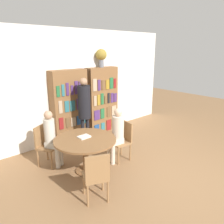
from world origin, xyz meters
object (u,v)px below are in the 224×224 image
chair_far_side (123,139)px  seated_reader_left (52,136)px  chair_left_side (45,143)px  seated_reader_right (116,132)px  flower_vase (101,56)px  bookshelf_right (102,101)px  reading_table (85,144)px  librarian_standing (84,105)px  bookshelf_left (70,107)px  chair_near_camera (96,175)px

chair_far_side → seated_reader_left: seated_reader_left is taller
seated_reader_left → chair_far_side: bearing=120.1°
chair_left_side → seated_reader_right: 1.58m
flower_vase → chair_far_side: flower_vase is taller
bookshelf_right → chair_far_side: (-0.75, -1.67, -0.48)m
reading_table → seated_reader_left: seated_reader_left is taller
seated_reader_right → librarian_standing: librarian_standing is taller
chair_far_side → bookshelf_left: bearing=18.7°
seated_reader_right → librarian_standing: size_ratio=0.69×
bookshelf_left → chair_left_side: bearing=-146.2°
seated_reader_left → chair_near_camera: bearing=59.9°
bookshelf_right → seated_reader_right: 1.91m
seated_reader_right → librarian_standing: (-0.05, 1.15, 0.40)m
flower_vase → chair_far_side: bearing=-114.2°
flower_vase → librarian_standing: size_ratio=0.28×
bookshelf_left → seated_reader_left: bookshelf_left is taller
bookshelf_left → chair_near_camera: size_ratio=2.19×
flower_vase → reading_table: bearing=-137.5°
bookshelf_left → seated_reader_right: size_ratio=1.58×
chair_far_side → seated_reader_right: size_ratio=0.72×
chair_near_camera → chair_far_side: 1.56m
flower_vase → chair_far_side: 2.56m
chair_near_camera → chair_far_side: same height
librarian_standing → seated_reader_left: bearing=-161.2°
bookshelf_right → chair_near_camera: (-2.11, -2.44, -0.48)m
chair_near_camera → chair_left_side: same height
flower_vase → chair_near_camera: size_ratio=0.57×
chair_near_camera → seated_reader_left: 1.57m
bookshelf_left → bookshelf_right: size_ratio=1.00×
chair_near_camera → librarian_standing: (1.13, 1.94, 0.61)m
reading_table → chair_far_side: 0.97m
reading_table → librarian_standing: size_ratio=0.70×
chair_near_camera → flower_vase: bearing=73.6°
chair_near_camera → librarian_standing: 2.33m
chair_near_camera → chair_left_side: size_ratio=1.00×
chair_near_camera → seated_reader_left: (0.01, 1.56, 0.19)m
bookshelf_right → seated_reader_right: bookshelf_right is taller
chair_near_camera → seated_reader_right: (1.18, 0.79, 0.21)m
bookshelf_left → reading_table: (-0.60, -1.56, -0.35)m
seated_reader_left → seated_reader_right: size_ratio=1.00×
seated_reader_left → librarian_standing: size_ratio=0.69×
chair_far_side → seated_reader_right: bearing=90.0°
reading_table → bookshelf_right: bearing=42.3°
reading_table → chair_left_side: (-0.48, 0.84, -0.12)m
bookshelf_left → flower_vase: flower_vase is taller
chair_far_side → librarian_standing: size_ratio=0.50×
bookshelf_left → flower_vase: 1.72m
seated_reader_left → chair_left_side: bearing=-90.0°
seated_reader_left → seated_reader_right: bearing=117.1°
bookshelf_right → librarian_standing: 1.11m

